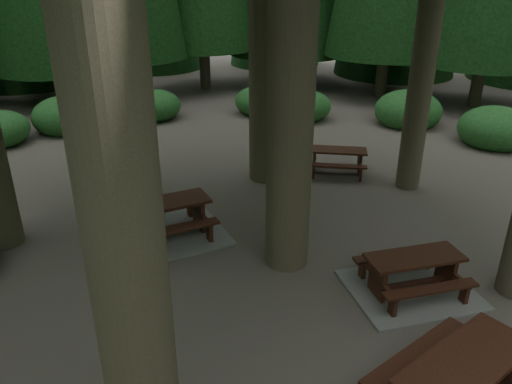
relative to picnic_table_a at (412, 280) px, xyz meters
name	(u,v)px	position (x,y,z in m)	size (l,w,h in m)	color
ground	(254,276)	(-2.30, 1.68, -0.24)	(80.00, 80.00, 0.00)	#4E473F
picnic_table_a	(412,280)	(0.00, 0.00, 0.00)	(2.49, 2.20, 0.74)	gray
picnic_table_c	(165,225)	(-3.36, 3.86, 0.05)	(2.47, 2.04, 0.83)	gray
picnic_table_d	(337,157)	(2.07, 5.31, 0.21)	(2.03, 1.95, 0.69)	#371510
picnic_table_e	(463,379)	(-1.33, -2.34, 0.35)	(2.36, 2.05, 0.89)	#371510
shrub_ring	(269,232)	(-1.60, 2.43, 0.16)	(23.86, 24.64, 1.49)	#1B4F26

